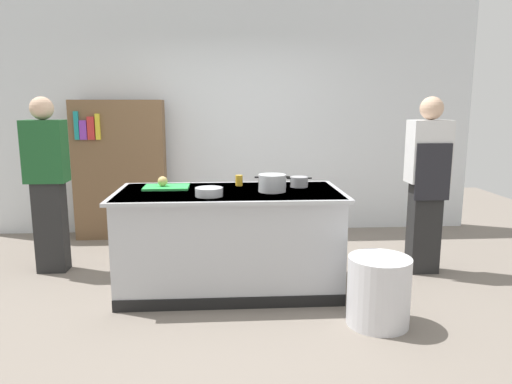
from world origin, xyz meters
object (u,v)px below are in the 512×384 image
at_px(person_chef, 427,181).
at_px(person_guest, 48,181).
at_px(mixing_bowl, 209,192).
at_px(trash_bin, 379,291).
at_px(juice_cup, 239,180).
at_px(onion, 163,181).
at_px(sauce_pan, 299,182).
at_px(bookshelf, 120,170).
at_px(stock_pot, 272,183).

xyz_separation_m(person_chef, person_guest, (-3.68, 0.27, -0.00)).
relative_size(mixing_bowl, person_guest, 0.13).
bearing_deg(trash_bin, mixing_bowl, 156.72).
xyz_separation_m(mixing_bowl, person_chef, (2.08, 0.56, -0.02)).
distance_m(juice_cup, trash_bin, 1.61).
distance_m(onion, person_guest, 1.24).
bearing_deg(trash_bin, onion, 150.83).
bearing_deg(mixing_bowl, person_guest, 152.71).
relative_size(sauce_pan, person_chef, 0.13).
distance_m(trash_bin, bookshelf, 3.60).
bearing_deg(mixing_bowl, juice_cup, 62.15).
relative_size(person_guest, bookshelf, 1.01).
height_order(sauce_pan, juice_cup, juice_cup).
xyz_separation_m(onion, sauce_pan, (1.24, -0.01, -0.02)).
bearing_deg(juice_cup, onion, -172.26).
bearing_deg(person_chef, person_guest, 66.25).
relative_size(onion, trash_bin, 0.17).
bearing_deg(juice_cup, trash_bin, -45.85).
distance_m(trash_bin, person_guest, 3.25).
height_order(mixing_bowl, juice_cup, juice_cup).
bearing_deg(juice_cup, stock_pot, -48.88).
bearing_deg(bookshelf, stock_pot, -47.52).
bearing_deg(mixing_bowl, sauce_pan, 26.06).
relative_size(sauce_pan, mixing_bowl, 1.00).
relative_size(person_chef, bookshelf, 1.01).
height_order(juice_cup, person_chef, person_chef).
distance_m(sauce_pan, juice_cup, 0.56).
bearing_deg(person_chef, bookshelf, 45.91).
height_order(onion, juice_cup, onion).
height_order(juice_cup, person_guest, person_guest).
height_order(person_chef, person_guest, same).
distance_m(mixing_bowl, bookshelf, 2.34).
xyz_separation_m(sauce_pan, juice_cup, (-0.55, 0.10, 0.00)).
bearing_deg(onion, bookshelf, 114.13).
height_order(onion, stock_pot, stock_pot).
bearing_deg(stock_pot, bookshelf, 132.48).
xyz_separation_m(sauce_pan, bookshelf, (-1.97, 1.64, -0.10)).
xyz_separation_m(stock_pot, mixing_bowl, (-0.54, -0.18, -0.04)).
relative_size(sauce_pan, person_guest, 0.13).
distance_m(sauce_pan, person_guest, 2.44).
bearing_deg(sauce_pan, onion, 179.71).
bearing_deg(onion, person_guest, 160.20).
relative_size(trash_bin, person_guest, 0.31).
bearing_deg(onion, trash_bin, -29.17).
bearing_deg(person_guest, onion, 71.19).
bearing_deg(sauce_pan, trash_bin, -63.70).
xyz_separation_m(juice_cup, bookshelf, (-1.42, 1.54, -0.10)).
bearing_deg(person_guest, juice_cup, 81.04).
bearing_deg(trash_bin, juice_cup, 134.15).
relative_size(stock_pot, juice_cup, 3.06).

